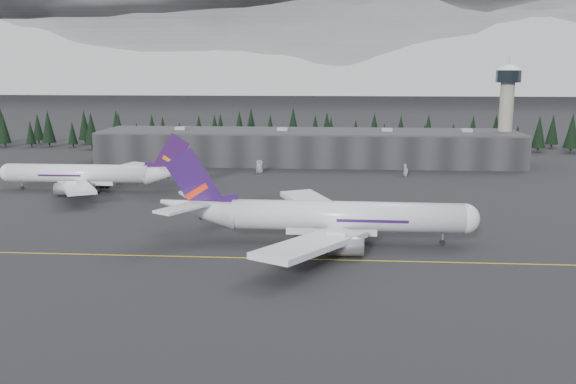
# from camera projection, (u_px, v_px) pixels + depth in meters

# --- Properties ---
(ground) EXTENTS (1400.00, 1400.00, 0.00)m
(ground) POSITION_uv_depth(u_px,v_px,m) (280.00, 256.00, 127.33)
(ground) COLOR black
(ground) RESTS_ON ground
(taxiline) EXTENTS (400.00, 0.40, 0.02)m
(taxiline) POSITION_uv_depth(u_px,v_px,m) (280.00, 259.00, 125.37)
(taxiline) COLOR gold
(taxiline) RESTS_ON ground
(terminal) EXTENTS (160.00, 30.00, 12.60)m
(terminal) POSITION_uv_depth(u_px,v_px,m) (308.00, 147.00, 248.43)
(terminal) COLOR black
(terminal) RESTS_ON ground
(control_tower) EXTENTS (10.00, 10.00, 37.70)m
(control_tower) POSITION_uv_depth(u_px,v_px,m) (507.00, 103.00, 242.55)
(control_tower) COLOR gray
(control_tower) RESTS_ON ground
(treeline) EXTENTS (360.00, 20.00, 15.00)m
(treeline) POSITION_uv_depth(u_px,v_px,m) (312.00, 134.00, 284.40)
(treeline) COLOR black
(treeline) RESTS_ON ground
(mountain_ridge) EXTENTS (4400.00, 900.00, 420.00)m
(mountain_ridge) POSITION_uv_depth(u_px,v_px,m) (330.00, 88.00, 1105.80)
(mountain_ridge) COLOR white
(mountain_ridge) RESTS_ON ground
(jet_main) EXTENTS (68.36, 63.11, 20.10)m
(jet_main) POSITION_uv_depth(u_px,v_px,m) (318.00, 216.00, 136.12)
(jet_main) COLOR silver
(jet_main) RESTS_ON ground
(jet_parked) EXTENTS (60.34, 55.75, 17.75)m
(jet_parked) POSITION_uv_depth(u_px,v_px,m) (95.00, 174.00, 193.15)
(jet_parked) COLOR silver
(jet_parked) RESTS_ON ground
(gse_vehicle_a) EXTENTS (2.98, 4.93, 1.28)m
(gse_vehicle_a) POSITION_uv_depth(u_px,v_px,m) (259.00, 171.00, 225.89)
(gse_vehicle_a) COLOR silver
(gse_vehicle_a) RESTS_ON ground
(gse_vehicle_b) EXTENTS (4.42, 2.10, 1.46)m
(gse_vehicle_b) POSITION_uv_depth(u_px,v_px,m) (406.00, 174.00, 219.12)
(gse_vehicle_b) COLOR silver
(gse_vehicle_b) RESTS_ON ground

